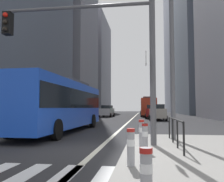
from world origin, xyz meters
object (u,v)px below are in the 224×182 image
object	(u,v)px
car_oncoming_mid	(107,111)
bollard_left	(131,145)
sedan_white_oncoming	(9,115)
street_lamp_post	(172,24)
city_bus_blue_oncoming	(61,103)
city_bus_red_distant	(148,107)
traffic_signal_gantry	(99,41)
bollard_front	(146,171)
car_receding_near	(157,112)
city_bus_red_receding	(148,106)
bollard_right	(145,136)
car_receding_far	(152,112)
bollard_back	(142,132)

from	to	relation	value
car_oncoming_mid	bollard_left	xyz separation A→B (m)	(5.86, -33.58, -0.35)
sedan_white_oncoming	street_lamp_post	bearing A→B (deg)	-24.16
city_bus_blue_oncoming	city_bus_red_distant	size ratio (longest dim) A/B	0.99
sedan_white_oncoming	city_bus_red_distant	bearing A→B (deg)	77.02
traffic_signal_gantry	bollard_front	xyz separation A→B (m)	(1.76, -5.36, -3.53)
city_bus_red_distant	car_receding_near	xyz separation A→B (m)	(0.71, -30.20, -0.85)
city_bus_red_distant	car_receding_near	distance (m)	30.22
traffic_signal_gantry	bollard_left	world-z (taller)	traffic_signal_gantry
street_lamp_post	city_bus_red_receding	bearing A→B (deg)	91.04
city_bus_blue_oncoming	bollard_right	distance (m)	8.72
sedan_white_oncoming	bollard_right	xyz separation A→B (m)	(9.33, -7.71, -0.36)
car_receding_far	bollard_front	world-z (taller)	car_receding_far
bollard_back	city_bus_blue_oncoming	bearing A→B (deg)	130.87
traffic_signal_gantry	bollard_left	size ratio (longest dim) A/B	7.07
sedan_white_oncoming	traffic_signal_gantry	distance (m)	10.43
city_bus_blue_oncoming	bollard_front	world-z (taller)	city_bus_blue_oncoming
car_receding_near	bollard_right	xyz separation A→B (m)	(-1.57, -21.73, -0.36)
bollard_front	bollard_back	world-z (taller)	bollard_back
traffic_signal_gantry	bollard_back	world-z (taller)	traffic_signal_gantry
bollard_right	city_bus_red_receding	bearing A→B (deg)	88.96
sedan_white_oncoming	traffic_signal_gantry	size ratio (longest dim) A/B	0.70
bollard_back	car_oncoming_mid	bearing A→B (deg)	101.20
car_receding_far	bollard_back	bearing A→B (deg)	-92.77
city_bus_red_distant	bollard_front	world-z (taller)	city_bus_red_distant
city_bus_red_receding	bollard_right	xyz separation A→B (m)	(-0.65, -35.64, -1.20)
car_oncoming_mid	bollard_right	bearing A→B (deg)	-78.90
city_bus_red_receding	sedan_white_oncoming	bearing A→B (deg)	-109.65
street_lamp_post	bollard_right	distance (m)	5.66
car_receding_near	bollard_left	bearing A→B (deg)	-94.61
car_receding_near	city_bus_blue_oncoming	bearing A→B (deg)	-114.67
city_bus_blue_oncoming	street_lamp_post	world-z (taller)	street_lamp_post
car_receding_far	bollard_left	bearing A→B (deg)	-92.93
city_bus_blue_oncoming	car_oncoming_mid	size ratio (longest dim) A/B	2.54
car_receding_near	car_receding_far	bearing A→B (deg)	95.73
city_bus_red_distant	bollard_left	size ratio (longest dim) A/B	13.28
car_receding_near	street_lamp_post	size ratio (longest dim) A/B	0.58
bollard_front	bollard_left	distance (m)	2.14
car_oncoming_mid	bollard_back	xyz separation A→B (m)	(6.08, -30.69, -0.32)
car_receding_far	bollard_right	world-z (taller)	car_receding_far
bollard_right	bollard_front	bearing A→B (deg)	-89.96
car_receding_far	bollard_back	size ratio (longest dim) A/B	4.27
car_oncoming_mid	bollard_right	xyz separation A→B (m)	(6.20, -31.58, -0.36)
city_bus_red_receding	car_oncoming_mid	world-z (taller)	city_bus_red_receding
city_bus_blue_oncoming	bollard_left	xyz separation A→B (m)	(4.93, -8.84, -1.20)
car_receding_near	traffic_signal_gantry	world-z (taller)	traffic_signal_gantry
bollard_left	car_receding_near	bearing A→B (deg)	85.39
traffic_signal_gantry	car_oncoming_mid	bearing A→B (deg)	98.33
city_bus_red_distant	bollard_left	distance (m)	53.95
car_receding_near	street_lamp_post	xyz separation A→B (m)	(-0.33, -18.76, 4.29)
city_bus_red_distant	traffic_signal_gantry	world-z (taller)	traffic_signal_gantry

